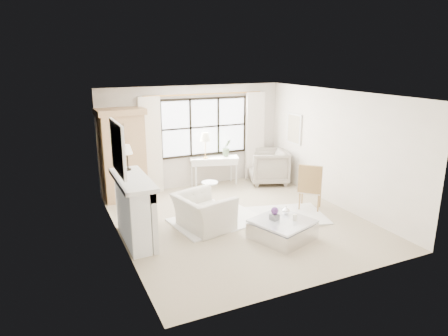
{
  "coord_description": "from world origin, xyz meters",
  "views": [
    {
      "loc": [
        -3.66,
        -7.09,
        3.41
      ],
      "look_at": [
        -0.29,
        0.2,
        1.17
      ],
      "focal_mm": 32.0,
      "sensor_mm": 36.0,
      "label": 1
    }
  ],
  "objects_px": {
    "club_armchair": "(203,212)",
    "coffee_table": "(282,230)",
    "armoire": "(123,154)",
    "console_table": "(214,171)"
  },
  "relations": [
    {
      "from": "console_table",
      "to": "armoire",
      "type": "bearing_deg",
      "value": -162.33
    },
    {
      "from": "console_table",
      "to": "club_armchair",
      "type": "bearing_deg",
      "value": -100.97
    },
    {
      "from": "console_table",
      "to": "club_armchair",
      "type": "height_order",
      "value": "console_table"
    },
    {
      "from": "armoire",
      "to": "coffee_table",
      "type": "height_order",
      "value": "armoire"
    },
    {
      "from": "console_table",
      "to": "club_armchair",
      "type": "xyz_separation_m",
      "value": [
        -1.33,
        -2.51,
        -0.04
      ]
    },
    {
      "from": "console_table",
      "to": "coffee_table",
      "type": "relative_size",
      "value": 1.08
    },
    {
      "from": "club_armchair",
      "to": "coffee_table",
      "type": "height_order",
      "value": "club_armchair"
    },
    {
      "from": "club_armchair",
      "to": "coffee_table",
      "type": "distance_m",
      "value": 1.63
    },
    {
      "from": "armoire",
      "to": "console_table",
      "type": "relative_size",
      "value": 1.63
    },
    {
      "from": "armoire",
      "to": "club_armchair",
      "type": "relative_size",
      "value": 2.02
    }
  ]
}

